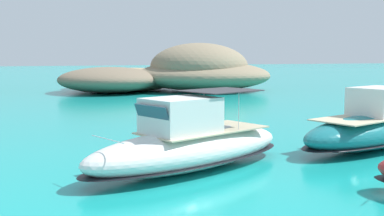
% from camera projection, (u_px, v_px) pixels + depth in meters
% --- Properties ---
extents(islet_large, '(33.01, 25.98, 6.55)m').
position_uv_depth(islet_large, '(171.00, 74.00, 65.57)').
color(islet_large, '#84755B').
rests_on(islet_large, ground).
extents(motorboat_teal, '(11.55, 6.66, 3.25)m').
position_uv_depth(motorboat_teal, '(373.00, 128.00, 25.28)').
color(motorboat_teal, '#19727A').
rests_on(motorboat_teal, ground).
extents(motorboat_white, '(11.28, 7.18, 3.40)m').
position_uv_depth(motorboat_white, '(189.00, 146.00, 20.49)').
color(motorboat_white, white).
rests_on(motorboat_white, ground).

